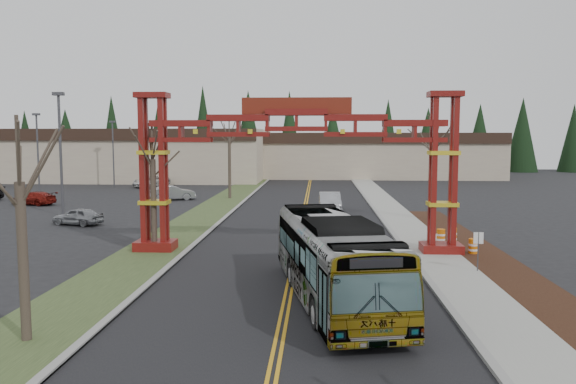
# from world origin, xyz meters

# --- Properties ---
(road) EXTENTS (12.00, 110.00, 0.02)m
(road) POSITION_xyz_m (0.00, 25.00, 0.01)
(road) COLOR black
(road) RESTS_ON ground
(lane_line_left) EXTENTS (0.12, 100.00, 0.01)m
(lane_line_left) POSITION_xyz_m (-0.12, 25.00, 0.03)
(lane_line_left) COLOR gold
(lane_line_left) RESTS_ON road
(lane_line_right) EXTENTS (0.12, 100.00, 0.01)m
(lane_line_right) POSITION_xyz_m (0.12, 25.00, 0.03)
(lane_line_right) COLOR gold
(lane_line_right) RESTS_ON road
(curb_right) EXTENTS (0.30, 110.00, 0.15)m
(curb_right) POSITION_xyz_m (6.15, 25.00, 0.07)
(curb_right) COLOR gray
(curb_right) RESTS_ON ground
(sidewalk_right) EXTENTS (2.60, 110.00, 0.14)m
(sidewalk_right) POSITION_xyz_m (7.60, 25.00, 0.08)
(sidewalk_right) COLOR gray
(sidewalk_right) RESTS_ON ground
(landscape_strip) EXTENTS (2.60, 50.00, 0.12)m
(landscape_strip) POSITION_xyz_m (10.20, 10.00, 0.06)
(landscape_strip) COLOR black
(landscape_strip) RESTS_ON ground
(grass_median) EXTENTS (4.00, 110.00, 0.08)m
(grass_median) POSITION_xyz_m (-8.00, 25.00, 0.04)
(grass_median) COLOR #324321
(grass_median) RESTS_ON ground
(curb_left) EXTENTS (0.30, 110.00, 0.15)m
(curb_left) POSITION_xyz_m (-6.15, 25.00, 0.07)
(curb_left) COLOR gray
(curb_left) RESTS_ON ground
(gateway_arch) EXTENTS (18.20, 1.60, 8.90)m
(gateway_arch) POSITION_xyz_m (0.00, 18.00, 5.98)
(gateway_arch) COLOR #63100D
(gateway_arch) RESTS_ON ground
(retail_building_west) EXTENTS (46.00, 22.30, 7.50)m
(retail_building_west) POSITION_xyz_m (-30.00, 71.96, 3.76)
(retail_building_west) COLOR tan
(retail_building_west) RESTS_ON ground
(retail_building_east) EXTENTS (38.00, 20.30, 7.00)m
(retail_building_east) POSITION_xyz_m (10.00, 79.95, 3.51)
(retail_building_east) COLOR tan
(retail_building_east) RESTS_ON ground
(conifer_treeline) EXTENTS (116.10, 5.60, 13.00)m
(conifer_treeline) POSITION_xyz_m (0.25, 92.00, 6.49)
(conifer_treeline) COLOR black
(conifer_treeline) RESTS_ON ground
(transit_bus) EXTENTS (5.11, 12.38, 3.36)m
(transit_bus) POSITION_xyz_m (1.80, 8.87, 1.68)
(transit_bus) COLOR #B2B4BA
(transit_bus) RESTS_ON ground
(silver_sedan) EXTENTS (1.95, 5.16, 1.68)m
(silver_sedan) POSITION_xyz_m (2.20, 35.11, 0.84)
(silver_sedan) COLOR #A5A8AD
(silver_sedan) RESTS_ON ground
(parked_car_near_a) EXTENTS (4.02, 2.48, 1.28)m
(parked_car_near_a) POSITION_xyz_m (-16.41, 26.93, 0.64)
(parked_car_near_a) COLOR gray
(parked_car_near_a) RESTS_ON ground
(parked_car_mid_a) EXTENTS (4.71, 2.96, 1.27)m
(parked_car_mid_a) POSITION_xyz_m (-25.74, 38.51, 0.64)
(parked_car_mid_a) COLOR maroon
(parked_car_mid_a) RESTS_ON ground
(parked_car_far_a) EXTENTS (4.82, 3.32, 1.51)m
(parked_car_far_a) POSITION_xyz_m (-13.66, 43.22, 0.75)
(parked_car_far_a) COLOR gray
(parked_car_far_a) RESTS_ON ground
(parked_car_far_b) EXTENTS (4.32, 6.04, 1.53)m
(parked_car_far_b) POSITION_xyz_m (-20.21, 57.64, 0.76)
(parked_car_far_b) COLOR white
(parked_car_far_b) RESTS_ON ground
(bare_tree_median_near) EXTENTS (3.12, 3.12, 7.15)m
(bare_tree_median_near) POSITION_xyz_m (-8.00, 3.85, 5.06)
(bare_tree_median_near) COLOR #382D26
(bare_tree_median_near) RESTS_ON ground
(bare_tree_median_mid) EXTENTS (3.24, 3.24, 7.34)m
(bare_tree_median_mid) POSITION_xyz_m (-8.00, 17.79, 5.18)
(bare_tree_median_mid) COLOR #382D26
(bare_tree_median_mid) RESTS_ON ground
(bare_tree_median_far) EXTENTS (3.16, 3.16, 8.49)m
(bare_tree_median_far) POSITION_xyz_m (-8.00, 44.73, 6.36)
(bare_tree_median_far) COLOR #382D26
(bare_tree_median_far) RESTS_ON ground
(bare_tree_right_far) EXTENTS (2.97, 2.97, 7.93)m
(bare_tree_right_far) POSITION_xyz_m (10.00, 30.39, 5.92)
(bare_tree_right_far) COLOR #382D26
(bare_tree_right_far) RESTS_ON ground
(light_pole_near) EXTENTS (0.87, 0.43, 9.99)m
(light_pole_near) POSITION_xyz_m (-19.52, 31.19, 5.78)
(light_pole_near) COLOR #3F3F44
(light_pole_near) RESTS_ON ground
(light_pole_mid) EXTENTS (0.79, 0.39, 9.06)m
(light_pole_mid) POSITION_xyz_m (-30.42, 48.79, 5.24)
(light_pole_mid) COLOR #3F3F44
(light_pole_mid) RESTS_ON ground
(light_pole_far) EXTENTS (0.73, 0.37, 8.45)m
(light_pole_far) POSITION_xyz_m (-24.97, 57.43, 4.89)
(light_pole_far) COLOR #3F3F44
(light_pole_far) RESTS_ON ground
(street_sign) EXTENTS (0.45, 0.06, 1.99)m
(street_sign) POSITION_xyz_m (8.76, 13.60, 1.43)
(street_sign) COLOR #3F3F44
(street_sign) RESTS_ON ground
(barrel_south) EXTENTS (0.50, 0.50, 0.93)m
(barrel_south) POSITION_xyz_m (9.67, 17.76, 0.46)
(barrel_south) COLOR #D6650B
(barrel_south) RESTS_ON ground
(barrel_mid) EXTENTS (0.52, 0.52, 0.95)m
(barrel_mid) POSITION_xyz_m (8.56, 20.72, 0.48)
(barrel_mid) COLOR #D6650B
(barrel_mid) RESTS_ON ground
(barrel_north) EXTENTS (0.56, 0.56, 1.04)m
(barrel_north) POSITION_xyz_m (9.24, 20.79, 0.52)
(barrel_north) COLOR #D6650B
(barrel_north) RESTS_ON ground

